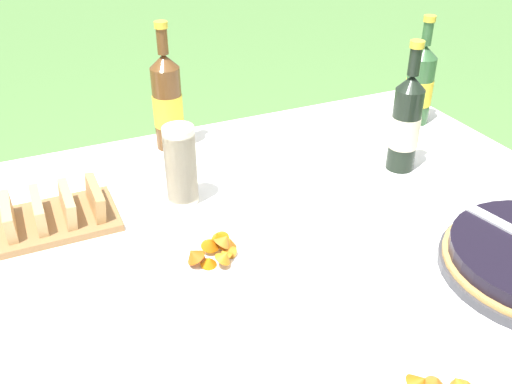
{
  "coord_description": "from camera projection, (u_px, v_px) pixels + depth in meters",
  "views": [
    {
      "loc": [
        -0.31,
        -0.85,
        1.44
      ],
      "look_at": [
        0.13,
        0.12,
        0.8
      ],
      "focal_mm": 40.0,
      "sensor_mm": 36.0,
      "label": 1
    }
  ],
  "objects": [
    {
      "name": "garden_table",
      "position": [
        222.0,
        283.0,
        1.17
      ],
      "size": [
        1.78,
        1.23,
        0.73
      ],
      "color": "brown",
      "rests_on": "ground_plane"
    },
    {
      "name": "tablecloth",
      "position": [
        221.0,
        265.0,
        1.14
      ],
      "size": [
        1.79,
        1.24,
        0.1
      ],
      "color": "white",
      "rests_on": "garden_table"
    },
    {
      "name": "cup_stack",
      "position": [
        180.0,
        166.0,
        1.27
      ],
      "size": [
        0.07,
        0.07,
        0.19
      ],
      "color": "beige",
      "rests_on": "tablecloth"
    },
    {
      "name": "cider_bottle_green",
      "position": [
        420.0,
        84.0,
        1.65
      ],
      "size": [
        0.08,
        0.08,
        0.31
      ],
      "color": "#2D562D",
      "rests_on": "tablecloth"
    },
    {
      "name": "cider_bottle_amber",
      "position": [
        167.0,
        102.0,
        1.5
      ],
      "size": [
        0.08,
        0.08,
        0.34
      ],
      "color": "brown",
      "rests_on": "tablecloth"
    },
    {
      "name": "juice_bottle_red",
      "position": [
        406.0,
        123.0,
        1.4
      ],
      "size": [
        0.07,
        0.07,
        0.33
      ],
      "color": "black",
      "rests_on": "tablecloth"
    },
    {
      "name": "snack_plate_near",
      "position": [
        217.0,
        250.0,
        1.14
      ],
      "size": [
        0.24,
        0.24,
        0.06
      ],
      "color": "white",
      "rests_on": "tablecloth"
    },
    {
      "name": "bread_board",
      "position": [
        55.0,
        214.0,
        1.23
      ],
      "size": [
        0.26,
        0.18,
        0.07
      ],
      "color": "olive",
      "rests_on": "tablecloth"
    }
  ]
}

